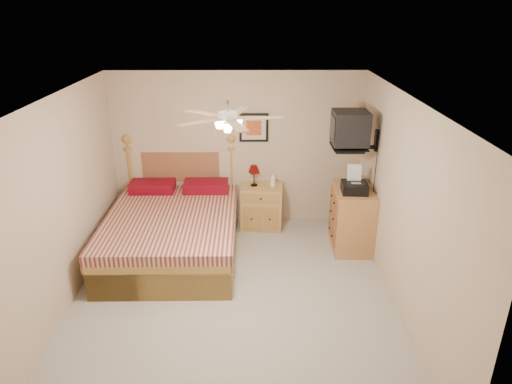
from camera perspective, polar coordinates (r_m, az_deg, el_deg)
floor at (r=5.92m, az=-2.88°, el=-13.09°), size 4.50×4.50×0.00m
ceiling at (r=4.89m, az=-3.46°, el=11.36°), size 4.00×4.50×0.04m
wall_back at (r=7.38m, az=-2.37°, el=5.31°), size 4.00×0.04×2.50m
wall_front at (r=3.38m, az=-4.89°, el=-18.28°), size 4.00×0.04×2.50m
wall_left at (r=5.74m, az=-23.52°, el=-1.93°), size 0.04×4.50×2.50m
wall_right at (r=5.56m, az=17.94°, el=-1.89°), size 0.04×4.50×2.50m
bed at (r=6.60m, az=-10.63°, el=-1.77°), size 1.82×2.38×1.53m
nightstand at (r=7.47m, az=0.74°, el=-1.79°), size 0.70×0.55×0.71m
table_lamp at (r=7.29m, az=-0.25°, el=2.09°), size 0.23×0.23×0.35m
lotion_bottle at (r=7.27m, az=2.14°, el=1.46°), size 0.08×0.09×0.21m
framed_picture at (r=7.26m, az=-0.27°, el=8.06°), size 0.46×0.04×0.46m
dresser at (r=6.95m, az=11.91°, el=-3.24°), size 0.58×0.82×0.95m
fax_machine at (r=6.57m, az=12.28°, el=1.49°), size 0.38×0.40×0.38m
magazine_lower at (r=7.05m, az=11.80°, el=1.49°), size 0.25×0.29×0.02m
magazine_upper at (r=7.06m, az=12.04°, el=1.67°), size 0.19×0.26×0.02m
wall_tv at (r=6.52m, az=12.97°, el=7.50°), size 0.56×0.46×0.58m
ceiling_fan at (r=4.73m, az=-3.54°, el=9.22°), size 1.14×1.14×0.28m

